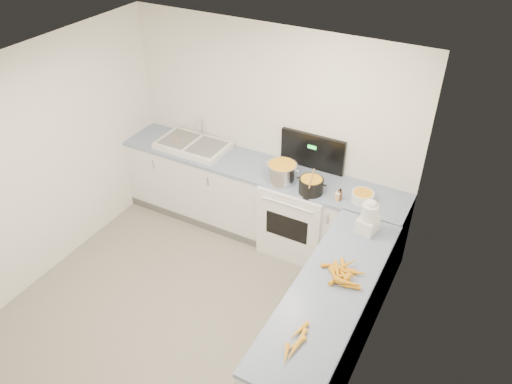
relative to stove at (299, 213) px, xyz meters
The scene contains 19 objects.
floor 1.84m from the stove, 108.07° to the right, with size 3.50×4.00×0.00m, color gray, non-canonical shape.
ceiling 2.69m from the stove, 108.07° to the right, with size 3.50×4.00×0.00m, color white, non-canonical shape.
wall_back 1.00m from the stove, 150.23° to the left, with size 3.50×2.50×0.00m, color white, non-canonical shape.
wall_left 2.96m from the stove, 143.77° to the right, with size 4.00×2.50×0.00m, color white, non-canonical shape.
wall_right 2.21m from the stove, 54.55° to the right, with size 4.00×2.50×0.00m, color white, non-canonical shape.
counter_back 0.55m from the stove, behind, with size 3.50×0.62×0.94m.
counter_right 1.65m from the stove, 56.99° to the right, with size 0.62×2.20×0.94m.
stove is the anchor object (origin of this frame).
sink 1.54m from the stove, behind, with size 0.86×0.52×0.31m.
steel_pot 0.61m from the stove, 142.96° to the right, with size 0.33×0.33×0.24m, color silver.
black_pot 0.60m from the stove, 42.10° to the right, with size 0.26×0.26×0.19m, color black.
wooden_spoon 0.69m from the stove, 42.10° to the right, with size 0.02×0.02×0.37m, color #AD7A47.
mixing_bowl 0.89m from the stove, ahead, with size 0.23×0.23×0.11m, color white.
extract_bottle 0.75m from the stove, 17.10° to the right, with size 0.05×0.05×0.11m, color #593319.
spice_jar 0.73m from the stove, 20.37° to the right, with size 0.05×0.05×0.08m, color #E5B266.
food_processor 1.22m from the stove, 29.06° to the right, with size 0.20×0.23×0.34m.
carrot_pile 1.62m from the stove, 52.28° to the right, with size 0.41×0.38×0.08m.
peeled_carrots 2.27m from the stove, 66.85° to the right, with size 0.13×0.43×0.04m.
peelings 1.75m from the stove, behind, with size 0.24×0.28×0.01m.
Camera 1 is at (2.30, -2.60, 3.99)m, focal length 35.00 mm.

